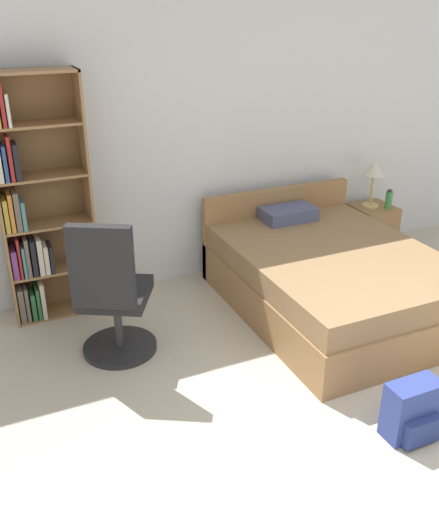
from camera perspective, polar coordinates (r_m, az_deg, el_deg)
name	(u,v)px	position (r m, az deg, el deg)	size (l,w,h in m)	color
wall_back	(219,139)	(5.33, -0.01, 11.63)	(9.00, 0.06, 2.60)	silver
bookshelf	(34,210)	(4.78, -18.05, 4.41)	(0.71, 0.30, 2.01)	olive
bed	(329,277)	(5.00, 10.91, -2.06)	(1.55, 2.06, 0.82)	olive
office_chair	(112,298)	(4.20, -10.69, -4.14)	(0.67, 0.71, 1.14)	#232326
nightstand	(371,229)	(6.24, 14.91, 2.66)	(0.41, 0.43, 0.50)	olive
table_lamp	(374,171)	(6.03, 15.20, 8.21)	(0.22, 0.22, 0.49)	tan
water_bottle	(389,199)	(6.12, 16.58, 5.44)	(0.07, 0.07, 0.20)	#3F8C4C
backpack_blue	(413,411)	(3.80, 18.76, -14.49)	(0.34, 0.23, 0.37)	navy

